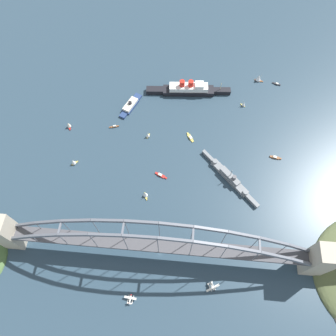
% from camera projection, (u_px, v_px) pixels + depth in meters
% --- Properties ---
extents(ground_plane, '(1400.00, 1400.00, 0.00)m').
position_uv_depth(ground_plane, '(160.00, 253.00, 271.97)').
color(ground_plane, '#283D4C').
extents(harbor_arch_bridge, '(313.55, 15.56, 66.62)m').
position_uv_depth(harbor_arch_bridge, '(159.00, 245.00, 248.43)').
color(harbor_arch_bridge, '#ADA38E').
rests_on(harbor_arch_bridge, ground).
extents(ocean_liner, '(94.14, 16.66, 17.67)m').
position_uv_depth(ocean_liner, '(188.00, 89.00, 351.53)').
color(ocean_liner, black).
rests_on(ocean_liner, ground).
extents(naval_cruiser, '(54.78, 57.73, 17.45)m').
position_uv_depth(naval_cruiser, '(230.00, 178.00, 302.31)').
color(naval_cruiser, slate).
rests_on(naval_cruiser, ground).
extents(harbor_ferry_steamer, '(21.07, 35.96, 7.51)m').
position_uv_depth(harbor_ferry_steamer, '(131.00, 105.00, 344.74)').
color(harbor_ferry_steamer, navy).
rests_on(harbor_ferry_steamer, ground).
extents(seaplane_taxiing_near_bridge, '(11.15, 9.01, 4.90)m').
position_uv_depth(seaplane_taxiing_near_bridge, '(212.00, 287.00, 256.88)').
color(seaplane_taxiing_near_bridge, '#B7B7B2').
rests_on(seaplane_taxiing_near_bridge, ground).
extents(seaplane_second_in_formation, '(9.86, 7.45, 4.82)m').
position_uv_depth(seaplane_second_in_formation, '(130.00, 299.00, 252.88)').
color(seaplane_second_in_formation, '#B7B7B2').
rests_on(seaplane_second_in_formation, ground).
extents(small_boat_0, '(10.18, 4.08, 2.27)m').
position_uv_depth(small_boat_0, '(114.00, 127.00, 333.11)').
color(small_boat_0, brown).
rests_on(small_boat_0, ground).
extents(small_boat_1, '(5.71, 7.84, 7.33)m').
position_uv_depth(small_boat_1, '(145.00, 194.00, 293.91)').
color(small_boat_1, gold).
rests_on(small_boat_1, ground).
extents(small_boat_2, '(9.51, 4.44, 2.05)m').
position_uv_depth(small_boat_2, '(277.00, 84.00, 361.07)').
color(small_boat_2, black).
rests_on(small_boat_2, ground).
extents(small_boat_3, '(6.34, 6.27, 8.14)m').
position_uv_depth(small_boat_3, '(73.00, 162.00, 309.66)').
color(small_boat_3, gold).
rests_on(small_boat_3, ground).
extents(small_boat_4, '(12.41, 6.79, 2.30)m').
position_uv_depth(small_boat_4, '(161.00, 175.00, 306.12)').
color(small_boat_4, '#B2231E').
rests_on(small_boat_4, ground).
extents(small_boat_5, '(5.57, 5.30, 7.54)m').
position_uv_depth(small_boat_5, '(244.00, 104.00, 343.99)').
color(small_boat_5, gold).
rests_on(small_boat_5, ground).
extents(small_boat_6, '(4.36, 6.18, 7.37)m').
position_uv_depth(small_boat_6, '(148.00, 135.00, 324.98)').
color(small_boat_6, gold).
rests_on(small_boat_6, ground).
extents(small_boat_7, '(9.95, 6.70, 9.89)m').
position_uv_depth(small_boat_7, '(259.00, 78.00, 360.34)').
color(small_boat_7, brown).
rests_on(small_boat_7, ground).
extents(small_boat_8, '(5.26, 7.37, 8.58)m').
position_uv_depth(small_boat_8, '(69.00, 125.00, 330.29)').
color(small_boat_8, '#B2231E').
rests_on(small_boat_8, ground).
extents(small_boat_9, '(11.62, 4.02, 2.23)m').
position_uv_depth(small_boat_9, '(275.00, 157.00, 315.48)').
color(small_boat_9, brown).
rests_on(small_boat_9, ground).
extents(small_boat_10, '(8.25, 11.82, 2.12)m').
position_uv_depth(small_boat_10, '(190.00, 137.00, 326.76)').
color(small_boat_10, gold).
rests_on(small_boat_10, ground).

